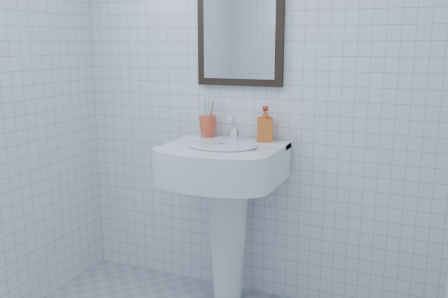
% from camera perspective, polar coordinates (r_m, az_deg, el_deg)
% --- Properties ---
extents(wall_back, '(2.20, 0.02, 2.50)m').
position_cam_1_polar(wall_back, '(2.81, 3.53, 7.41)').
color(wall_back, white).
rests_on(wall_back, ground).
extents(washbasin, '(0.62, 0.45, 0.95)m').
position_cam_1_polar(washbasin, '(2.76, 0.22, -5.57)').
color(washbasin, white).
rests_on(washbasin, ground).
extents(faucet, '(0.06, 0.12, 0.14)m').
position_cam_1_polar(faucet, '(2.78, 1.14, 2.20)').
color(faucet, white).
rests_on(faucet, washbasin).
extents(toothbrush_cup, '(0.11, 0.11, 0.12)m').
position_cam_1_polar(toothbrush_cup, '(2.87, -1.88, 2.59)').
color(toothbrush_cup, '#E5492C').
rests_on(toothbrush_cup, washbasin).
extents(soap_dispenser, '(0.11, 0.11, 0.19)m').
position_cam_1_polar(soap_dispenser, '(2.74, 4.71, 2.86)').
color(soap_dispenser, '#C64013').
rests_on(soap_dispenser, washbasin).
extents(wall_mirror, '(0.50, 0.04, 0.62)m').
position_cam_1_polar(wall_mirror, '(2.81, 1.81, 13.55)').
color(wall_mirror, black).
rests_on(wall_mirror, wall_back).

